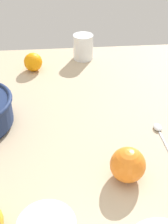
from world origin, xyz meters
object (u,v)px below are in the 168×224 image
(second_glass, at_px, (83,49))
(spoon, at_px, (163,138))
(loose_orange_0, at_px, (128,165))
(loose_orange_2, at_px, (33,62))

(second_glass, relative_size, spoon, 0.55)
(second_glass, distance_m, spoon, 0.52)
(second_glass, height_order, loose_orange_0, second_glass)
(loose_orange_0, relative_size, loose_orange_2, 1.19)
(loose_orange_0, xyz_separation_m, loose_orange_2, (-0.23, 0.53, -0.01))
(second_glass, xyz_separation_m, loose_orange_2, (-0.19, -0.08, -0.01))
(second_glass, bearing_deg, loose_orange_2, -156.40)
(second_glass, bearing_deg, spoon, -71.54)
(loose_orange_2, xyz_separation_m, spoon, (0.35, -0.41, -0.03))
(second_glass, xyz_separation_m, spoon, (0.16, -0.49, -0.04))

